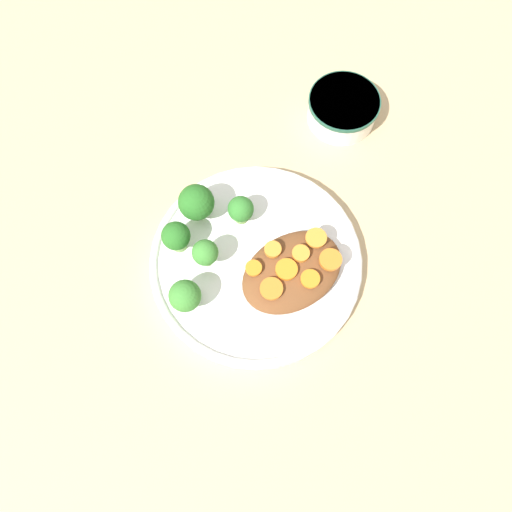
% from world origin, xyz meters
% --- Properties ---
extents(ground_plane, '(4.00, 4.00, 0.00)m').
position_xyz_m(ground_plane, '(0.00, 0.00, 0.00)').
color(ground_plane, tan).
extents(plate, '(0.27, 0.27, 0.02)m').
position_xyz_m(plate, '(0.00, 0.00, 0.01)').
color(plate, white).
rests_on(plate, ground_plane).
extents(dip_bowl, '(0.10, 0.10, 0.04)m').
position_xyz_m(dip_bowl, '(-0.23, -0.12, 0.02)').
color(dip_bowl, white).
rests_on(dip_bowl, ground_plane).
extents(stew_mound, '(0.13, 0.10, 0.03)m').
position_xyz_m(stew_mound, '(-0.03, 0.04, 0.03)').
color(stew_mound, brown).
rests_on(stew_mound, plate).
extents(broccoli_floret_0, '(0.03, 0.03, 0.04)m').
position_xyz_m(broccoli_floret_0, '(-0.02, -0.06, 0.04)').
color(broccoli_floret_0, '#759E51').
rests_on(broccoli_floret_0, plate).
extents(broccoli_floret_1, '(0.03, 0.03, 0.05)m').
position_xyz_m(broccoli_floret_1, '(0.05, -0.03, 0.05)').
color(broccoli_floret_1, '#759E51').
rests_on(broccoli_floret_1, plate).
extents(broccoli_floret_2, '(0.05, 0.05, 0.06)m').
position_xyz_m(broccoli_floret_2, '(0.03, -0.09, 0.06)').
color(broccoli_floret_2, '#759E51').
rests_on(broccoli_floret_2, plate).
extents(broccoli_floret_3, '(0.04, 0.04, 0.05)m').
position_xyz_m(broccoli_floret_3, '(0.10, -0.00, 0.05)').
color(broccoli_floret_3, '#7FA85B').
rests_on(broccoli_floret_3, plate).
extents(broccoli_floret_4, '(0.04, 0.04, 0.05)m').
position_xyz_m(broccoli_floret_4, '(0.07, -0.07, 0.05)').
color(broccoli_floret_4, '#7FA85B').
rests_on(broccoli_floret_4, plate).
extents(carrot_slice_0, '(0.02, 0.02, 0.00)m').
position_xyz_m(carrot_slice_0, '(-0.03, 0.06, 0.05)').
color(carrot_slice_0, orange).
rests_on(carrot_slice_0, stew_mound).
extents(carrot_slice_1, '(0.03, 0.03, 0.00)m').
position_xyz_m(carrot_slice_1, '(-0.07, 0.03, 0.05)').
color(carrot_slice_1, orange).
rests_on(carrot_slice_1, stew_mound).
extents(carrot_slice_2, '(0.02, 0.02, 0.01)m').
position_xyz_m(carrot_slice_2, '(-0.04, 0.03, 0.05)').
color(carrot_slice_2, orange).
rests_on(carrot_slice_2, stew_mound).
extents(carrot_slice_3, '(0.03, 0.03, 0.01)m').
position_xyz_m(carrot_slice_3, '(-0.07, 0.06, 0.05)').
color(carrot_slice_3, orange).
rests_on(carrot_slice_3, stew_mound).
extents(carrot_slice_4, '(0.03, 0.03, 0.00)m').
position_xyz_m(carrot_slice_4, '(0.01, 0.05, 0.05)').
color(carrot_slice_4, orange).
rests_on(carrot_slice_4, stew_mound).
extents(carrot_slice_5, '(0.02, 0.02, 0.01)m').
position_xyz_m(carrot_slice_5, '(-0.02, 0.01, 0.05)').
color(carrot_slice_5, orange).
rests_on(carrot_slice_5, stew_mound).
extents(carrot_slice_6, '(0.02, 0.02, 0.00)m').
position_xyz_m(carrot_slice_6, '(0.01, 0.02, 0.05)').
color(carrot_slice_6, orange).
rests_on(carrot_slice_6, stew_mound).
extents(carrot_slice_7, '(0.03, 0.03, 0.01)m').
position_xyz_m(carrot_slice_7, '(-0.02, 0.04, 0.05)').
color(carrot_slice_7, orange).
rests_on(carrot_slice_7, stew_mound).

